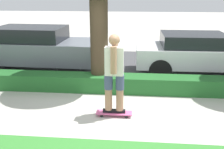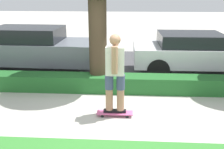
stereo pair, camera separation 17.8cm
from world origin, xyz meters
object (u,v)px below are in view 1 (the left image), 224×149
parked_car_front (35,47)px  parked_car_middle (195,53)px  skateboard (114,113)px  skater_person (114,72)px

parked_car_front → parked_car_middle: size_ratio=1.13×
parked_car_front → skateboard: bearing=-45.0°
skateboard → skater_person: bearing=-153.4°
skateboard → parked_car_middle: bearing=53.9°
parked_car_middle → skateboard: bearing=-126.4°
skateboard → skater_person: (-0.00, -0.00, 0.98)m
skateboard → parked_car_front: (-3.08, 3.31, 0.77)m
skateboard → parked_car_middle: parked_car_middle is taller
skateboard → parked_car_front: 4.59m
skateboard → parked_car_middle: 4.23m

